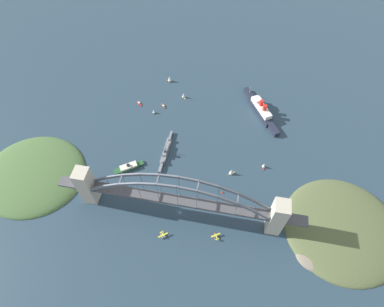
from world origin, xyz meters
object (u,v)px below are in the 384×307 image
(small_boat_0, at_px, (231,172))
(small_boat_3, at_px, (184,95))
(naval_cruiser, at_px, (166,151))
(harbor_arch_bridge, at_px, (179,200))
(small_boat_4, at_px, (139,103))
(ocean_liner, at_px, (261,110))
(harbor_ferry_steamer, at_px, (128,167))
(small_boat_6, at_px, (154,111))
(small_boat_1, at_px, (264,165))
(small_boat_5, at_px, (170,79))
(small_boat_2, at_px, (163,106))
(channel_marker_buoy, at_px, (223,192))
(seaplane_taxiing_near_bridge, at_px, (163,235))
(seaplane_second_in_formation, at_px, (216,236))

(small_boat_0, distance_m, small_boat_3, 147.76)
(small_boat_0, bearing_deg, naval_cruiser, 169.12)
(harbor_arch_bridge, bearing_deg, small_boat_4, 120.57)
(ocean_liner, relative_size, harbor_ferry_steamer, 2.32)
(small_boat_6, bearing_deg, small_boat_1, -22.00)
(ocean_liner, relative_size, small_boat_3, 8.83)
(harbor_ferry_steamer, distance_m, small_boat_1, 172.55)
(small_boat_6, bearing_deg, small_boat_0, -34.19)
(naval_cruiser, bearing_deg, small_boat_4, 126.50)
(small_boat_1, xyz_separation_m, small_boat_6, (-160.88, 65.00, -0.33))
(small_boat_3, distance_m, small_boat_5, 41.72)
(small_boat_2, distance_m, small_boat_3, 34.88)
(small_boat_3, bearing_deg, small_boat_0, -54.90)
(small_boat_3, relative_size, small_boat_4, 0.99)
(harbor_arch_bridge, relative_size, harbor_ferry_steamer, 7.49)
(small_boat_2, bearing_deg, small_boat_1, -28.15)
(small_boat_0, bearing_deg, small_boat_4, 146.79)
(small_boat_6, bearing_deg, ocean_liner, 10.66)
(small_boat_1, relative_size, small_boat_5, 0.71)
(small_boat_3, bearing_deg, small_boat_4, -158.43)
(naval_cruiser, xyz_separation_m, channel_marker_buoy, (81.41, -45.61, -1.92))
(small_boat_0, bearing_deg, small_boat_2, 138.57)
(ocean_liner, bearing_deg, naval_cruiser, -141.73)
(naval_cruiser, height_order, small_boat_4, naval_cruiser)
(small_boat_5, bearing_deg, seaplane_taxiing_near_bridge, -79.10)
(seaplane_taxiing_near_bridge, bearing_deg, small_boat_0, 54.96)
(small_boat_0, bearing_deg, small_boat_1, 23.43)
(naval_cruiser, height_order, small_boat_0, naval_cruiser)
(harbor_arch_bridge, distance_m, small_boat_0, 86.41)
(harbor_ferry_steamer, distance_m, seaplane_second_in_formation, 140.50)
(small_boat_1, bearing_deg, small_boat_6, 158.00)
(small_boat_2, relative_size, small_boat_3, 0.94)
(small_boat_2, bearing_deg, seaplane_second_in_formation, -60.54)
(harbor_ferry_steamer, distance_m, small_boat_6, 97.72)
(seaplane_second_in_formation, height_order, small_boat_6, small_boat_6)
(harbor_ferry_steamer, xyz_separation_m, small_boat_2, (18.75, 112.99, -1.63))
(ocean_liner, distance_m, small_boat_6, 154.18)
(small_boat_1, bearing_deg, small_boat_5, 138.72)
(small_boat_0, height_order, channel_marker_buoy, small_boat_0)
(harbor_arch_bridge, height_order, seaplane_second_in_formation, harbor_arch_bridge)
(harbor_ferry_steamer, height_order, small_boat_0, small_boat_0)
(small_boat_2, distance_m, small_boat_6, 18.86)
(small_boat_0, relative_size, small_boat_2, 1.16)
(small_boat_4, bearing_deg, small_boat_6, -28.34)
(ocean_liner, xyz_separation_m, harbor_ferry_steamer, (-160.10, -125.85, -3.87))
(small_boat_2, bearing_deg, small_boat_3, 41.50)
(small_boat_0, relative_size, small_boat_4, 1.08)
(small_boat_4, height_order, channel_marker_buoy, channel_marker_buoy)
(ocean_liner, xyz_separation_m, seaplane_second_in_formation, (-38.14, -195.61, -4.31))
(small_boat_0, distance_m, small_boat_2, 148.02)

